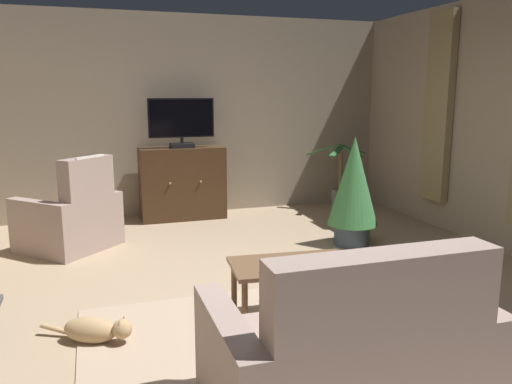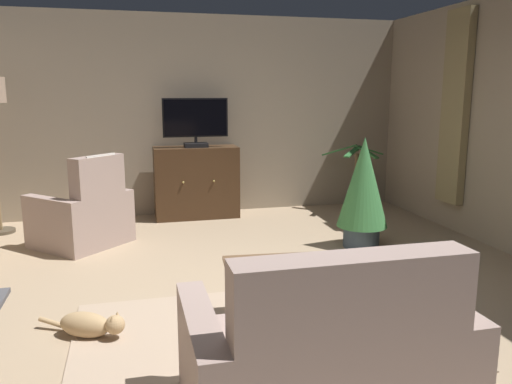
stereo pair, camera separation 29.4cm
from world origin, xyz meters
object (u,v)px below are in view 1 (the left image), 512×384
television (181,121)px  tv_remote (314,258)px  potted_plant_on_hearth_side (340,190)px  cat (95,330)px  coffee_table (293,270)px  tv_cabinet (182,185)px  sofa_floral (348,361)px  armchair_facing_sofa (72,220)px  folded_newspaper (288,264)px  potted_plant_small_fern_corner (354,187)px

television → tv_remote: (0.40, -3.42, -0.85)m
television → potted_plant_on_hearth_side: (2.29, -0.16, -1.04)m
television → cat: 3.76m
television → coffee_table: size_ratio=0.91×
television → tv_remote: television is taller
coffee_table → potted_plant_on_hearth_side: 3.88m
cat → coffee_table: bearing=-4.2°
tv_cabinet → sofa_floral: bearing=-89.3°
armchair_facing_sofa → cat: armchair_facing_sofa is taller
cat → potted_plant_on_hearth_side: bearing=42.2°
tv_cabinet → potted_plant_on_hearth_side: tv_cabinet is taller
folded_newspaper → armchair_facing_sofa: size_ratio=0.25×
tv_cabinet → potted_plant_on_hearth_side: bearing=-5.4°
coffee_table → potted_plant_on_hearth_side: (2.07, 3.28, -0.11)m
tv_remote → potted_plant_small_fern_corner: 2.03m
tv_cabinet → television: (-0.00, -0.05, 0.86)m
tv_cabinet → potted_plant_small_fern_corner: (1.61, -1.85, 0.20)m
coffee_table → armchair_facing_sofa: size_ratio=0.79×
tv_cabinet → folded_newspaper: size_ratio=3.80×
television → potted_plant_on_hearth_side: size_ratio=0.89×
television → sofa_floral: size_ratio=0.62×
armchair_facing_sofa → potted_plant_small_fern_corner: bearing=-15.2°
potted_plant_on_hearth_side → potted_plant_small_fern_corner: potted_plant_small_fern_corner is taller
folded_newspaper → potted_plant_small_fern_corner: potted_plant_small_fern_corner is taller
folded_newspaper → coffee_table: bearing=9.2°
sofa_floral → folded_newspaper: bearing=84.2°
folded_newspaper → armchair_facing_sofa: armchair_facing_sofa is taller
sofa_floral → cat: (-1.27, 1.29, -0.23)m
sofa_floral → tv_remote: bearing=74.1°
coffee_table → folded_newspaper: size_ratio=3.20×
folded_newspaper → cat: 1.44m
tv_cabinet → potted_plant_small_fern_corner: 2.46m
coffee_table → cat: 1.47m
tv_cabinet → folded_newspaper: tv_cabinet is taller
armchair_facing_sofa → potted_plant_small_fern_corner: potted_plant_small_fern_corner is taller
coffee_table → sofa_floral: (-0.16, -1.18, -0.08)m
folded_newspaper → armchair_facing_sofa: bearing=99.6°
tv_cabinet → tv_remote: bearing=-83.4°
folded_newspaper → sofa_floral: (-0.12, -1.15, -0.14)m
tv_remote → armchair_facing_sofa: (-1.81, 2.44, -0.15)m
folded_newspaper → cat: (-1.38, 0.13, -0.37)m
coffee_table → tv_remote: 0.20m
armchair_facing_sofa → potted_plant_on_hearth_side: (3.71, 0.81, -0.04)m
potted_plant_small_fern_corner → cat: bearing=-151.4°
coffee_table → potted_plant_small_fern_corner: potted_plant_small_fern_corner is taller
television → potted_plant_small_fern_corner: bearing=-48.1°
potted_plant_small_fern_corner → television: bearing=131.9°
coffee_table → television: bearing=93.6°
coffee_table → tv_remote: tv_remote is taller
television → coffee_table: bearing=-86.4°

